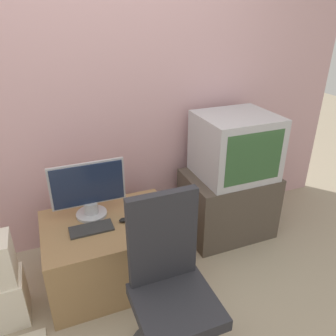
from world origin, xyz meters
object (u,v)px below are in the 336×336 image
main_monitor (89,191)px  keyboard (91,229)px  office_chair (172,303)px  mouse (124,220)px  crt_tv (235,146)px

main_monitor → keyboard: main_monitor is taller
main_monitor → office_chair: 0.94m
mouse → office_chair: size_ratio=0.07×
office_chair → keyboard: bearing=113.8°
crt_tv → office_chair: bearing=-135.4°
keyboard → office_chair: office_chair is taller
main_monitor → mouse: main_monitor is taller
main_monitor → crt_tv: 1.20m
crt_tv → office_chair: 1.37m
mouse → crt_tv: (1.00, 0.23, 0.31)m
main_monitor → crt_tv: crt_tv is taller
mouse → crt_tv: size_ratio=0.12×
keyboard → crt_tv: crt_tv is taller
main_monitor → office_chair: office_chair is taller
main_monitor → keyboard: 0.26m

